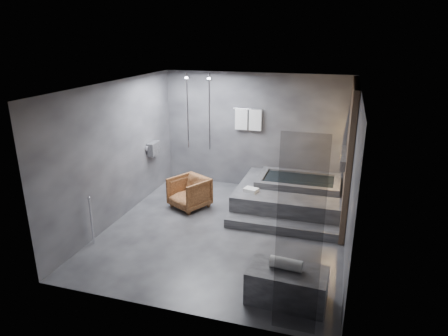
% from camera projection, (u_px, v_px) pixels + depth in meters
% --- Properties ---
extents(room, '(5.00, 5.04, 2.82)m').
position_uv_depth(room, '(249.00, 143.00, 7.37)').
color(room, '#2B2B2E').
rests_on(room, ground).
extents(tub_deck, '(2.20, 2.00, 0.50)m').
position_uv_depth(tub_deck, '(290.00, 197.00, 8.76)').
color(tub_deck, '#303032').
rests_on(tub_deck, ground).
extents(tub_step, '(2.20, 0.36, 0.18)m').
position_uv_depth(tub_step, '(281.00, 227.00, 7.74)').
color(tub_step, '#303032').
rests_on(tub_step, ground).
extents(concrete_bench, '(1.14, 0.66, 0.50)m').
position_uv_depth(concrete_bench, '(287.00, 285.00, 5.69)').
color(concrete_bench, '#2F2F32').
rests_on(concrete_bench, ground).
extents(driftwood_chair, '(1.00, 1.01, 0.69)m').
position_uv_depth(driftwood_chair, '(189.00, 193.00, 8.74)').
color(driftwood_chair, '#472511').
rests_on(driftwood_chair, ground).
extents(rolled_towel, '(0.48, 0.21, 0.17)m').
position_uv_depth(rolled_towel, '(286.00, 264.00, 5.61)').
color(rolled_towel, white).
rests_on(rolled_towel, concrete_bench).
extents(deck_towel, '(0.33, 0.28, 0.08)m').
position_uv_depth(deck_towel, '(251.00, 190.00, 8.37)').
color(deck_towel, white).
rests_on(deck_towel, tub_deck).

